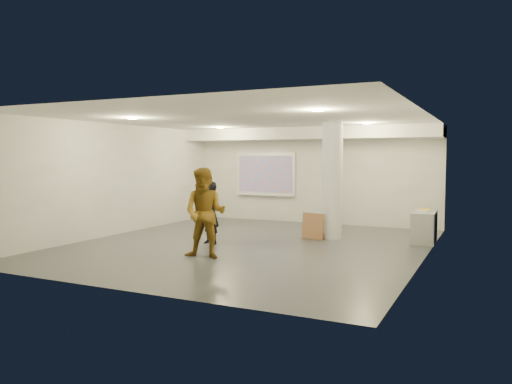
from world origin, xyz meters
The scene contains 20 objects.
floor centered at (0.00, 0.00, 0.00)m, with size 8.00×9.00×0.01m, color #383B40.
ceiling centered at (0.00, 0.00, 3.00)m, with size 8.00×9.00×0.01m, color silver.
wall_back centered at (0.00, 4.50, 1.50)m, with size 8.00×0.01×3.00m, color beige.
wall_front centered at (0.00, -4.50, 1.50)m, with size 8.00×0.01×3.00m, color beige.
wall_left centered at (-4.00, 0.00, 1.50)m, with size 0.01×9.00×3.00m, color beige.
wall_right centered at (4.00, 0.00, 1.50)m, with size 0.01×9.00×3.00m, color beige.
soffit_band centered at (0.00, 3.95, 2.82)m, with size 8.00×1.10×0.36m, color white.
downlight_nw centered at (-2.20, 2.50, 2.98)m, with size 0.22×0.22×0.02m, color #FCE291.
downlight_ne centered at (2.20, 2.50, 2.98)m, with size 0.22×0.22×0.02m, color #FCE291.
downlight_sw centered at (-2.20, -1.50, 2.98)m, with size 0.22×0.22×0.02m, color #FCE291.
downlight_se centered at (2.20, -1.50, 2.98)m, with size 0.22×0.22×0.02m, color #FCE291.
column centered at (1.50, 1.80, 1.50)m, with size 0.52×0.52×3.00m, color silver.
projection_screen centered at (-1.60, 4.45, 1.53)m, with size 2.10×0.13×1.42m.
credenza centered at (3.72, 2.29, 0.38)m, with size 0.55×1.31×0.77m, color gray.
papers_stack centered at (3.68, 2.31, 0.78)m, with size 0.27×0.34×0.02m, color silver.
postit_pad centered at (3.70, 2.57, 0.78)m, with size 0.24×0.33×0.03m, color yellow.
cardboard_back centered at (1.10, 1.48, 0.34)m, with size 0.62×0.06×0.67m, color brown.
cardboard_front centered at (1.17, 1.67, 0.25)m, with size 0.45×0.04×0.49m, color brown.
woman centered at (-0.92, -0.22, 0.76)m, with size 0.55×0.36×1.52m, color black.
man centered at (-0.14, -1.76, 0.94)m, with size 0.91×0.71×1.88m, color olive.
Camera 1 is at (5.26, -10.56, 2.10)m, focal length 35.00 mm.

